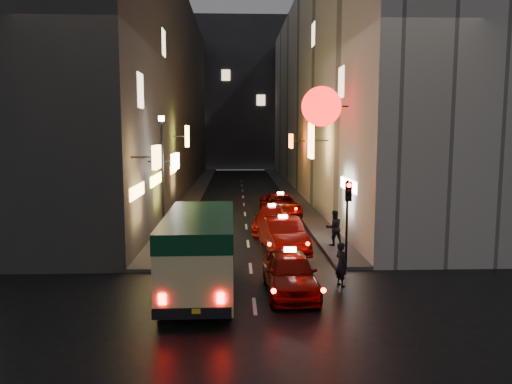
{
  "coord_description": "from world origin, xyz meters",
  "views": [
    {
      "loc": [
        -0.57,
        -11.59,
        5.67
      ],
      "look_at": [
        0.4,
        13.0,
        2.63
      ],
      "focal_mm": 35.0,
      "sensor_mm": 36.0,
      "label": 1
    }
  ],
  "objects": [
    {
      "name": "minibus",
      "position": [
        -1.84,
        5.19,
        1.78
      ],
      "size": [
        2.36,
        6.57,
        2.82
      ],
      "color": "beige",
      "rests_on": "ground"
    },
    {
      "name": "pedestrian_crossing",
      "position": [
        3.25,
        6.02,
        0.92
      ],
      "size": [
        0.59,
        0.71,
        1.85
      ],
      "primitive_type": "imported",
      "rotation": [
        0.0,
        0.0,
        1.96
      ],
      "color": "black",
      "rests_on": "ground"
    },
    {
      "name": "traffic_light",
      "position": [
        4.0,
        8.47,
        2.69
      ],
      "size": [
        0.26,
        0.43,
        3.5
      ],
      "color": "black",
      "rests_on": "sidewalk_right"
    },
    {
      "name": "sidewalk_left",
      "position": [
        -4.25,
        34.0,
        0.07
      ],
      "size": [
        1.5,
        52.0,
        0.15
      ],
      "primitive_type": "cube",
      "color": "#42403D",
      "rests_on": "ground"
    },
    {
      "name": "pedestrian_sidewalk",
      "position": [
        4.13,
        11.89,
        1.13
      ],
      "size": [
        0.81,
        0.59,
        1.95
      ],
      "primitive_type": "imported",
      "rotation": [
        0.0,
        0.0,
        3.33
      ],
      "color": "black",
      "rests_on": "sidewalk_right"
    },
    {
      "name": "taxi_far",
      "position": [
        2.35,
        21.13,
        0.85
      ],
      "size": [
        2.4,
        5.43,
        1.87
      ],
      "color": "#7A0702",
      "rests_on": "ground"
    },
    {
      "name": "sidewalk_right",
      "position": [
        4.25,
        34.0,
        0.07
      ],
      "size": [
        1.5,
        52.0,
        0.15
      ],
      "primitive_type": "cube",
      "color": "#42403D",
      "rests_on": "ground"
    },
    {
      "name": "taxi_second",
      "position": [
        1.6,
        11.43,
        0.92
      ],
      "size": [
        3.06,
        6.0,
        2.0
      ],
      "color": "#7A0702",
      "rests_on": "ground"
    },
    {
      "name": "building_far",
      "position": [
        0.0,
        66.0,
        11.0
      ],
      "size": [
        30.0,
        10.0,
        22.0
      ],
      "primitive_type": "cube",
      "color": "#343439",
      "rests_on": "ground"
    },
    {
      "name": "taxi_third",
      "position": [
        1.43,
        16.23,
        0.81
      ],
      "size": [
        2.82,
        5.35,
        1.79
      ],
      "color": "#7A0702",
      "rests_on": "ground"
    },
    {
      "name": "ground",
      "position": [
        0.0,
        0.0,
        0.0
      ],
      "size": [
        120.0,
        120.0,
        0.0
      ],
      "primitive_type": "plane",
      "color": "black",
      "rests_on": "ground"
    },
    {
      "name": "lamp_post",
      "position": [
        -4.2,
        13.0,
        3.72
      ],
      "size": [
        0.28,
        0.28,
        6.22
      ],
      "color": "black",
      "rests_on": "sidewalk_left"
    },
    {
      "name": "taxi_near",
      "position": [
        1.29,
        5.31,
        0.85
      ],
      "size": [
        2.34,
        5.42,
        1.88
      ],
      "color": "#7A0702",
      "rests_on": "ground"
    },
    {
      "name": "building_right",
      "position": [
        8.0,
        33.99,
        9.0
      ],
      "size": [
        8.32,
        52.0,
        18.0
      ],
      "color": "#BBB4AB",
      "rests_on": "ground"
    },
    {
      "name": "building_left",
      "position": [
        -8.0,
        33.99,
        9.0
      ],
      "size": [
        7.45,
        52.0,
        18.0
      ],
      "color": "#33302E",
      "rests_on": "ground"
    }
  ]
}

